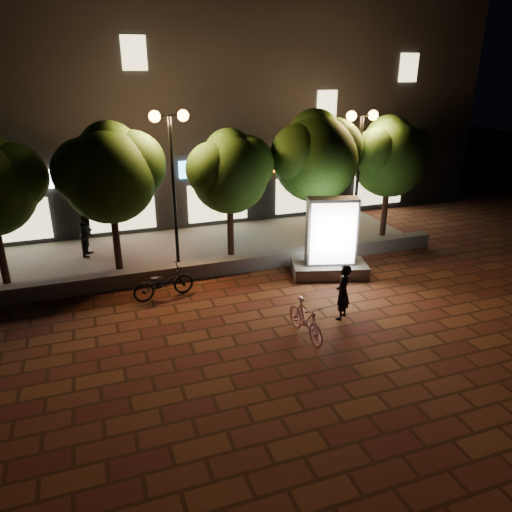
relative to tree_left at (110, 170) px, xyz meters
name	(u,v)px	position (x,y,z in m)	size (l,w,h in m)	color
ground	(271,328)	(3.45, -5.46, -3.44)	(80.00, 80.00, 0.00)	brown
retaining_wall	(229,265)	(3.45, -1.46, -3.19)	(16.00, 0.45, 0.50)	slate
sidewalk	(210,247)	(3.45, 1.04, -3.40)	(16.00, 5.00, 0.08)	slate
building_block	(172,102)	(3.44, 7.53, 1.55)	(28.00, 8.12, 11.30)	black
tree_left	(110,170)	(0.00, 0.00, 0.00)	(3.60, 3.00, 4.89)	black
tree_mid	(230,169)	(4.00, 0.00, -0.23)	(3.24, 2.70, 4.50)	black
tree_right	(316,154)	(7.30, 0.00, 0.12)	(3.72, 3.10, 5.07)	black
tree_far_right	(390,154)	(10.50, 0.00, -0.08)	(3.48, 2.90, 4.76)	black
street_lamp_left	(171,150)	(1.95, -0.26, 0.58)	(1.26, 0.36, 5.18)	black
street_lamp_right	(360,143)	(8.95, -0.26, 0.45)	(1.26, 0.36, 4.98)	black
ad_kiosk	(331,245)	(6.56, -2.80, -2.37)	(2.69, 1.85, 2.65)	slate
scooter_pink	(306,319)	(4.10, -6.17, -2.94)	(0.48, 1.68, 1.01)	pink
rider	(343,292)	(5.47, -5.60, -2.65)	(0.58, 0.38, 1.58)	black
scooter_parked	(164,282)	(1.06, -2.66, -2.95)	(0.65, 1.87, 0.98)	black
pedestrian	(88,234)	(-0.95, 1.61, -2.56)	(0.78, 0.61, 1.60)	black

